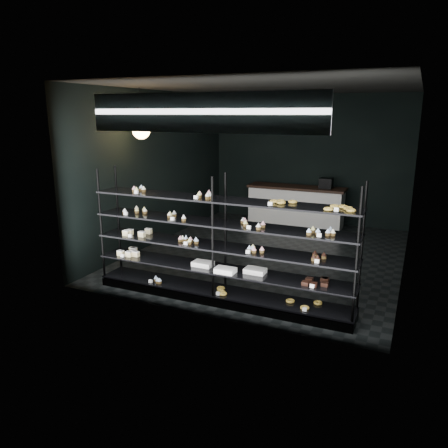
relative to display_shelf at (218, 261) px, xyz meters
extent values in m
cube|color=black|center=(-0.02, 2.45, -0.62)|extent=(5.00, 6.00, 0.01)
cube|color=black|center=(-0.02, 2.45, 2.57)|extent=(5.00, 6.00, 0.01)
cube|color=black|center=(-0.02, 5.45, 0.97)|extent=(5.00, 0.01, 3.20)
cube|color=black|center=(-0.02, -0.55, 0.97)|extent=(5.00, 0.01, 3.20)
cube|color=black|center=(-2.52, 2.45, 0.97)|extent=(0.01, 6.00, 3.20)
cube|color=black|center=(2.48, 2.45, 0.97)|extent=(0.01, 6.00, 3.20)
cube|color=black|center=(0.02, 0.00, -0.57)|extent=(4.00, 0.50, 0.12)
cylinder|color=black|center=(-1.95, -0.22, 0.36)|extent=(0.04, 0.04, 1.85)
cylinder|color=black|center=(-1.95, 0.22, 0.36)|extent=(0.04, 0.04, 1.85)
cylinder|color=black|center=(0.02, -0.22, 0.36)|extent=(0.04, 0.04, 1.85)
cylinder|color=black|center=(0.02, 0.22, 0.36)|extent=(0.04, 0.04, 1.85)
cylinder|color=black|center=(1.99, -0.22, 0.36)|extent=(0.04, 0.04, 1.85)
cylinder|color=black|center=(1.99, 0.22, 0.36)|extent=(0.04, 0.04, 1.85)
cube|color=black|center=(0.02, 0.00, -0.48)|extent=(4.00, 0.50, 0.03)
cube|color=black|center=(0.02, 0.00, -0.13)|extent=(4.00, 0.50, 0.02)
cube|color=black|center=(0.02, 0.00, 0.22)|extent=(4.00, 0.50, 0.02)
cube|color=black|center=(0.02, 0.00, 0.57)|extent=(4.00, 0.50, 0.02)
cube|color=black|center=(0.02, 0.00, 0.92)|extent=(4.00, 0.50, 0.02)
cube|color=white|center=(-1.31, -0.18, 0.96)|extent=(0.06, 0.04, 0.06)
cube|color=white|center=(-0.21, -0.18, 0.96)|extent=(0.05, 0.04, 0.06)
cube|color=white|center=(0.86, -0.18, 0.96)|extent=(0.05, 0.04, 0.06)
cube|color=white|center=(1.68, -0.18, 0.96)|extent=(0.06, 0.04, 0.06)
cube|color=white|center=(-1.44, -0.18, 0.61)|extent=(0.06, 0.04, 0.06)
cube|color=white|center=(-0.67, -0.18, 0.61)|extent=(0.05, 0.04, 0.06)
cube|color=white|center=(0.53, -0.18, 0.61)|extent=(0.05, 0.04, 0.06)
cube|color=white|center=(1.48, -0.18, 0.61)|extent=(0.06, 0.04, 0.06)
cube|color=white|center=(-1.39, -0.18, 0.26)|extent=(0.06, 0.04, 0.06)
cube|color=white|center=(-0.43, -0.18, 0.26)|extent=(0.06, 0.04, 0.06)
cube|color=white|center=(0.55, -0.18, 0.26)|extent=(0.05, 0.04, 0.06)
cube|color=white|center=(1.55, -0.18, 0.26)|extent=(0.06, 0.04, 0.06)
cube|color=white|center=(-1.57, -0.18, -0.09)|extent=(0.06, 0.04, 0.06)
cube|color=white|center=(1.46, -0.18, -0.09)|extent=(0.06, 0.04, 0.06)
cube|color=white|center=(-1.10, -0.18, -0.44)|extent=(0.06, 0.04, 0.06)
cube|color=white|center=(0.11, -0.18, -0.44)|extent=(0.05, 0.04, 0.06)
cube|color=white|center=(1.33, -0.18, -0.44)|extent=(0.06, 0.04, 0.06)
cube|color=#0D2045|center=(-0.02, -0.47, 2.12)|extent=(3.20, 0.04, 0.45)
cube|color=white|center=(-0.02, -0.49, 2.12)|extent=(3.30, 0.02, 0.50)
cylinder|color=black|center=(-2.01, 1.09, 2.27)|extent=(0.01, 0.01, 0.57)
sphere|color=#FFAE59|center=(-2.01, 1.09, 1.82)|extent=(0.32, 0.32, 0.32)
cube|color=white|center=(-0.16, 4.95, -0.17)|extent=(2.31, 0.60, 0.92)
cube|color=black|center=(-0.16, 4.95, 0.32)|extent=(2.40, 0.65, 0.06)
cube|color=black|center=(0.56, 4.95, 0.48)|extent=(0.30, 0.30, 0.25)
camera|label=1|loc=(2.59, -5.53, 2.12)|focal=35.00mm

